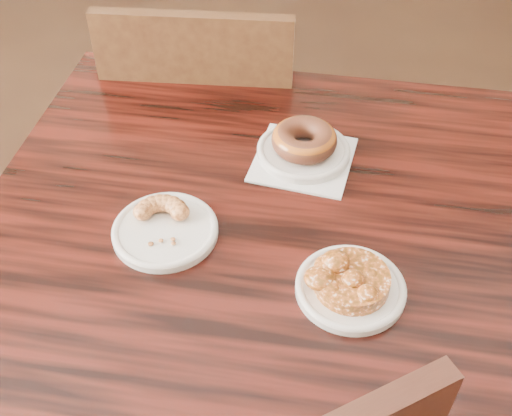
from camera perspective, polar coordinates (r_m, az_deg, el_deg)
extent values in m
cube|color=black|center=(1.33, 0.60, -13.44)|extent=(1.22, 1.22, 0.75)
cube|color=white|center=(1.16, 4.22, 4.33)|extent=(0.23, 0.23, 0.00)
cylinder|color=silver|center=(1.17, 4.24, 5.05)|extent=(0.17, 0.17, 0.01)
cylinder|color=silver|center=(1.03, -8.07, -2.04)|extent=(0.17, 0.17, 0.01)
cylinder|color=silver|center=(0.96, 8.39, -7.09)|extent=(0.16, 0.16, 0.01)
torus|color=maroon|center=(1.15, 4.31, 6.08)|extent=(0.12, 0.12, 0.04)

